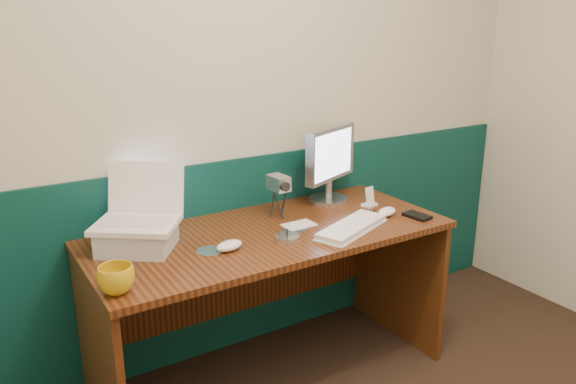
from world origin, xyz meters
TOP-DOWN VIEW (x-y plane):
  - back_wall at (0.00, 1.75)m, footprint 3.50×0.04m
  - wainscot at (0.00, 1.74)m, footprint 3.48×0.02m
  - desk at (-0.08, 1.38)m, footprint 1.60×0.70m
  - laptop_riser at (-0.64, 1.48)m, footprint 0.37×0.36m
  - laptop at (-0.64, 1.48)m, footprint 0.41×0.39m
  - monitor at (0.39, 1.60)m, footprint 0.39×0.24m
  - keyboard at (0.23, 1.20)m, footprint 0.43×0.28m
  - mouse_right at (0.49, 1.26)m, footprint 0.13×0.11m
  - mouse_left at (-0.33, 1.28)m, footprint 0.13×0.10m
  - mug at (-0.82, 1.15)m, footprint 0.14×0.14m
  - camcorder at (0.05, 1.52)m, footprint 0.10×0.14m
  - cd_spindle at (-0.07, 1.25)m, footprint 0.11×0.11m
  - cd_loose_a at (-0.40, 1.32)m, footprint 0.11×0.11m
  - cd_loose_b at (0.02, 1.34)m, footprint 0.11×0.11m
  - pen at (0.42, 1.30)m, footprint 0.14×0.08m
  - papers at (0.07, 1.37)m, footprint 0.15×0.10m
  - dock at (0.51, 1.42)m, footprint 0.08×0.07m
  - music_player at (0.51, 1.42)m, footprint 0.05×0.03m
  - pda at (0.60, 1.17)m, footprint 0.09×0.14m

SIDE VIEW (x-z plane):
  - desk at x=-0.08m, z-range 0.00..0.75m
  - wainscot at x=0.00m, z-range 0.00..1.00m
  - cd_loose_a at x=-0.40m, z-range 0.75..0.75m
  - cd_loose_b at x=0.02m, z-range 0.75..0.75m
  - papers at x=0.07m, z-range 0.75..0.75m
  - pen at x=0.42m, z-range 0.75..0.76m
  - dock at x=0.51m, z-range 0.75..0.76m
  - pda at x=0.60m, z-range 0.75..0.76m
  - cd_spindle at x=-0.07m, z-range 0.75..0.77m
  - keyboard at x=0.23m, z-range 0.75..0.77m
  - mouse_right at x=0.49m, z-range 0.75..0.79m
  - mouse_left at x=-0.33m, z-range 0.75..0.79m
  - laptop_riser at x=-0.64m, z-range 0.75..0.85m
  - mug at x=-0.82m, z-range 0.75..0.85m
  - music_player at x=0.51m, z-range 0.76..0.85m
  - camcorder at x=0.05m, z-range 0.75..0.95m
  - monitor at x=0.39m, z-range 0.75..1.13m
  - laptop at x=-0.64m, z-range 0.85..1.12m
  - back_wall at x=0.00m, z-range 0.00..2.50m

